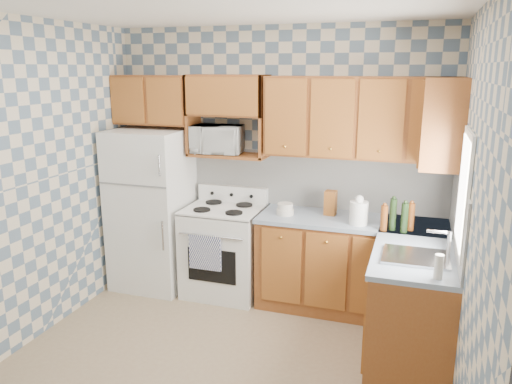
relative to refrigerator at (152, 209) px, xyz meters
The scene contains 30 objects.
floor 1.97m from the refrigerator, 44.43° to the right, with size 3.40×3.40×0.00m, color #836A50.
back_wall 1.42m from the refrigerator, 15.35° to the left, with size 3.40×0.02×2.70m, color slate.
right_wall 3.27m from the refrigerator, 22.79° to the right, with size 0.02×3.20×2.70m, color slate.
backsplash_back 1.75m from the refrigerator, 11.47° to the left, with size 2.60×0.01×0.56m, color white.
backsplash_right 3.02m from the refrigerator, ahead, with size 0.01×1.60×0.56m, color white.
refrigerator is the anchor object (origin of this frame).
stove_body 0.89m from the refrigerator, ahead, with size 0.76×0.65×0.90m, color silver.
cooktop 0.81m from the refrigerator, ahead, with size 0.76×0.65×0.03m, color silver.
backguard 0.87m from the refrigerator, 20.44° to the left, with size 0.76×0.08×0.17m, color silver.
dish_towel_left 0.79m from the refrigerator, 25.75° to the right, with size 0.16×0.03×0.35m, color navy.
dish_towel_right 0.93m from the refrigerator, 21.12° to the right, with size 0.16×0.03×0.35m, color navy.
base_cabinets_back 2.14m from the refrigerator, ahead, with size 1.75×0.60×0.88m, color brown.
base_cabinets_right 2.74m from the refrigerator, ahead, with size 0.60×1.60×0.88m, color brown.
countertop_back 2.10m from the refrigerator, ahead, with size 1.77×0.63×0.04m, color slate.
countertop_right 2.71m from the refrigerator, ahead, with size 0.63×1.60×0.04m, color slate.
upper_cabinets_back 2.34m from the refrigerator, ahead, with size 1.75×0.33×0.74m, color brown.
upper_cabinets_fridge 1.15m from the refrigerator, 94.64° to the left, with size 0.82×0.33×0.50m, color brown.
upper_cabinets_right 2.99m from the refrigerator, ahead, with size 0.33×0.70×0.74m, color brown.
microwave_shelf 1.02m from the refrigerator, 12.94° to the left, with size 0.80×0.33×0.03m, color brown.
microwave 1.04m from the refrigerator, 15.24° to the left, with size 0.51×0.34×0.28m, color silver.
sink 2.79m from the refrigerator, 16.65° to the right, with size 0.48×0.40×0.03m, color #B7B7BC.
window 3.13m from the refrigerator, 15.12° to the right, with size 0.02×0.66×0.86m, color white.
bottle_0 2.48m from the refrigerator, ahead, with size 0.06×0.06×0.28m, color black.
bottle_1 2.58m from the refrigerator, ahead, with size 0.06×0.06×0.26m, color black.
bottle_2 2.63m from the refrigerator, ahead, with size 0.06×0.06×0.24m, color #653110.
bottle_3 2.41m from the refrigerator, ahead, with size 0.06×0.06×0.22m, color #653110.
knife_block 1.89m from the refrigerator, ahead, with size 0.11×0.11×0.24m, color brown.
electric_kettle 2.18m from the refrigerator, ahead, with size 0.17×0.17×0.21m, color silver.
food_containers 1.47m from the refrigerator, ahead, with size 0.17×0.17×0.11m, color beige, non-canonical shape.
soap_bottle 3.05m from the refrigerator, 22.06° to the right, with size 0.06×0.06×0.17m, color beige.
Camera 1 is at (1.36, -3.22, 2.30)m, focal length 35.00 mm.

